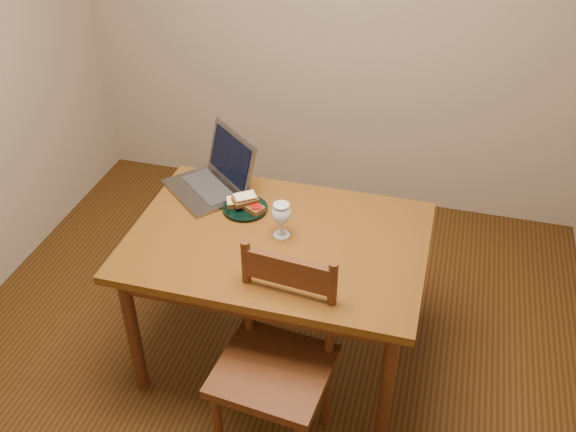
% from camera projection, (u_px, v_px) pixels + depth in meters
% --- Properties ---
extents(floor, '(3.20, 3.20, 0.02)m').
position_uv_depth(floor, '(261.00, 363.00, 3.21)').
color(floor, black).
rests_on(floor, ground).
extents(back_wall, '(3.20, 0.02, 2.60)m').
position_uv_depth(back_wall, '(338.00, 2.00, 3.69)').
color(back_wall, gray).
rests_on(back_wall, floor).
extents(table, '(1.30, 0.90, 0.74)m').
position_uv_depth(table, '(278.00, 253.00, 2.86)').
color(table, '#4F290D').
rests_on(table, floor).
extents(chair, '(0.48, 0.46, 0.48)m').
position_uv_depth(chair, '(276.00, 356.00, 2.56)').
color(chair, '#3B1C0C').
rests_on(chair, floor).
extents(plate, '(0.21, 0.21, 0.02)m').
position_uv_depth(plate, '(245.00, 209.00, 2.98)').
color(plate, black).
rests_on(plate, table).
extents(sandwich_cheese, '(0.13, 0.10, 0.03)m').
position_uv_depth(sandwich_cheese, '(238.00, 202.00, 2.98)').
color(sandwich_cheese, '#381E0C').
rests_on(sandwich_cheese, plate).
extents(sandwich_tomato, '(0.13, 0.11, 0.03)m').
position_uv_depth(sandwich_tomato, '(253.00, 206.00, 2.94)').
color(sandwich_tomato, '#381E0C').
rests_on(sandwich_tomato, plate).
extents(sandwich_top, '(0.13, 0.12, 0.03)m').
position_uv_depth(sandwich_top, '(245.00, 199.00, 2.95)').
color(sandwich_top, '#381E0C').
rests_on(sandwich_top, plate).
extents(milk_glass, '(0.09, 0.09, 0.17)m').
position_uv_depth(milk_glass, '(281.00, 220.00, 2.78)').
color(milk_glass, white).
rests_on(milk_glass, table).
extents(laptop, '(0.50, 0.50, 0.27)m').
position_uv_depth(laptop, '(216.00, 175.00, 3.10)').
color(laptop, slate).
rests_on(laptop, table).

